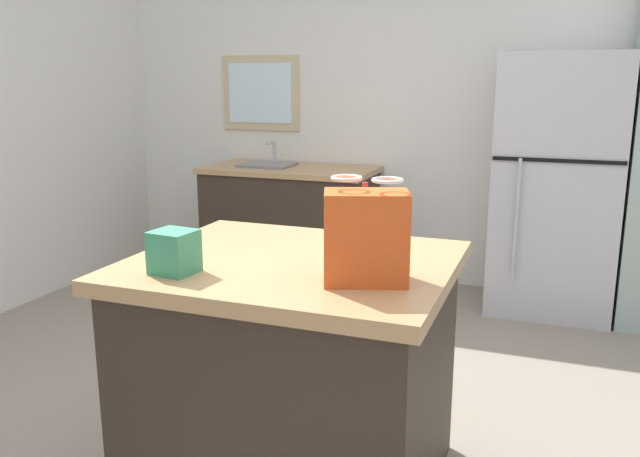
# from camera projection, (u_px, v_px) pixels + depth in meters

# --- Properties ---
(ground) EXTENTS (6.41, 6.41, 0.00)m
(ground) POSITION_uv_depth(u_px,v_px,m) (320.00, 443.00, 2.87)
(ground) COLOR gray
(back_wall) EXTENTS (5.34, 0.13, 2.64)m
(back_wall) POSITION_uv_depth(u_px,v_px,m) (435.00, 112.00, 4.92)
(back_wall) COLOR silver
(back_wall) RESTS_ON ground
(kitchen_island) EXTENTS (1.17, 1.00, 0.93)m
(kitchen_island) POSITION_uv_depth(u_px,v_px,m) (293.00, 373.00, 2.50)
(kitchen_island) COLOR #33281E
(kitchen_island) RESTS_ON ground
(refrigerator) EXTENTS (0.80, 0.67, 1.74)m
(refrigerator) POSITION_uv_depth(u_px,v_px,m) (556.00, 186.00, 4.35)
(refrigerator) COLOR #B7B7BC
(refrigerator) RESTS_ON ground
(sink_counter) EXTENTS (1.31, 0.67, 1.09)m
(sink_counter) POSITION_uv_depth(u_px,v_px,m) (290.00, 223.00, 5.10)
(sink_counter) COLOR #33281E
(sink_counter) RESTS_ON ground
(shopping_bag) EXTENTS (0.31, 0.25, 0.35)m
(shopping_bag) POSITION_uv_depth(u_px,v_px,m) (366.00, 236.00, 2.09)
(shopping_bag) COLOR #DB511E
(shopping_bag) RESTS_ON kitchen_island
(small_box) EXTENTS (0.15, 0.15, 0.15)m
(small_box) POSITION_uv_depth(u_px,v_px,m) (174.00, 252.00, 2.21)
(small_box) COLOR #388E66
(small_box) RESTS_ON kitchen_island
(bottle) EXTENTS (0.05, 0.05, 0.25)m
(bottle) POSITION_uv_depth(u_px,v_px,m) (365.00, 216.00, 2.59)
(bottle) COLOR #4C9956
(bottle) RESTS_ON kitchen_island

